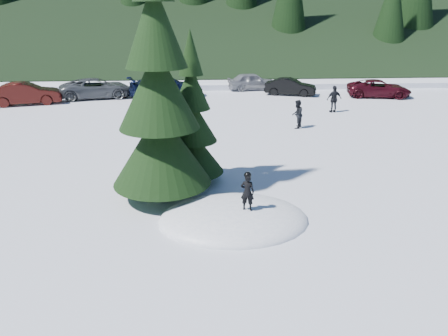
{
  "coord_description": "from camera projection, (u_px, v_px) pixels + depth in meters",
  "views": [
    {
      "loc": [
        -1.04,
        -11.68,
        5.94
      ],
      "look_at": [
        -0.19,
        1.55,
        1.1
      ],
      "focal_mm": 35.0,
      "sensor_mm": 36.0,
      "label": 1
    }
  ],
  "objects": [
    {
      "name": "adult_0",
      "position": [
        297.0,
        114.0,
        22.87
      ],
      "size": [
        0.83,
        0.9,
        1.5
      ],
      "primitive_type": "imported",
      "rotation": [
        0.0,
        0.0,
        4.26
      ],
      "color": "black",
      "rests_on": "ground"
    },
    {
      "name": "car_6",
      "position": [
        379.0,
        88.0,
        31.13
      ],
      "size": [
        4.71,
        2.85,
        1.22
      ],
      "primitive_type": "imported",
      "rotation": [
        0.0,
        0.0,
        1.37
      ],
      "color": "#380A13",
      "rests_on": "ground"
    },
    {
      "name": "adult_1",
      "position": [
        334.0,
        99.0,
        26.42
      ],
      "size": [
        1.01,
        0.57,
        1.62
      ],
      "primitive_type": "imported",
      "rotation": [
        0.0,
        0.0,
        3.34
      ],
      "color": "black",
      "rests_on": "ground"
    },
    {
      "name": "car_5",
      "position": [
        290.0,
        87.0,
        31.83
      ],
      "size": [
        3.91,
        2.4,
        1.22
      ],
      "primitive_type": "imported",
      "rotation": [
        0.0,
        0.0,
        1.25
      ],
      "color": "black",
      "rests_on": "ground"
    },
    {
      "name": "car_3",
      "position": [
        166.0,
        87.0,
        30.96
      ],
      "size": [
        5.64,
        3.58,
        1.52
      ],
      "primitive_type": "imported",
      "rotation": [
        0.0,
        0.0,
        1.87
      ],
      "color": "black",
      "rests_on": "ground"
    },
    {
      "name": "spruce_short",
      "position": [
        192.0,
        126.0,
        15.25
      ],
      "size": [
        2.2,
        2.2,
        5.37
      ],
      "color": "black",
      "rests_on": "ground"
    },
    {
      "name": "car_4",
      "position": [
        252.0,
        81.0,
        33.86
      ],
      "size": [
        4.05,
        2.04,
        1.32
      ],
      "primitive_type": "imported",
      "rotation": [
        0.0,
        0.0,
        1.7
      ],
      "color": "gray",
      "rests_on": "ground"
    },
    {
      "name": "ground",
      "position": [
        234.0,
        220.0,
        13.05
      ],
      "size": [
        200.0,
        200.0,
        0.0
      ],
      "primitive_type": "plane",
      "color": "white",
      "rests_on": "ground"
    },
    {
      "name": "car_2",
      "position": [
        97.0,
        88.0,
        30.75
      ],
      "size": [
        5.39,
        3.33,
        1.39
      ],
      "primitive_type": "imported",
      "rotation": [
        0.0,
        0.0,
        1.79
      ],
      "color": "#474B4F",
      "rests_on": "ground"
    },
    {
      "name": "child_skier",
      "position": [
        247.0,
        192.0,
        12.45
      ],
      "size": [
        0.46,
        0.37,
        1.09
      ],
      "primitive_type": "imported",
      "rotation": [
        0.0,
        0.0,
        2.84
      ],
      "color": "black",
      "rests_on": "snow_mound"
    },
    {
      "name": "spruce_tall",
      "position": [
        159.0,
        99.0,
        13.46
      ],
      "size": [
        3.2,
        3.2,
        8.6
      ],
      "color": "black",
      "rests_on": "ground"
    },
    {
      "name": "snow_mound",
      "position": [
        234.0,
        220.0,
        13.05
      ],
      "size": [
        4.48,
        3.52,
        0.96
      ],
      "primitive_type": "ellipsoid",
      "color": "white",
      "rests_on": "ground"
    },
    {
      "name": "car_1",
      "position": [
        26.0,
        94.0,
        28.62
      ],
      "size": [
        4.63,
        2.58,
        1.45
      ],
      "primitive_type": "imported",
      "rotation": [
        0.0,
        0.0,
        1.82
      ],
      "color": "#350D09",
      "rests_on": "ground"
    }
  ]
}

